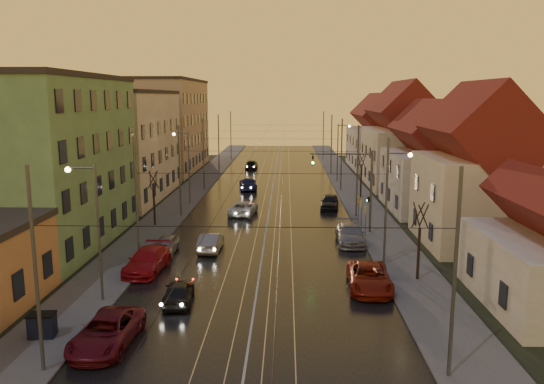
# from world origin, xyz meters

# --- Properties ---
(ground) EXTENTS (160.00, 160.00, 0.00)m
(ground) POSITION_xyz_m (0.00, 0.00, 0.00)
(ground) COLOR black
(ground) RESTS_ON ground
(road) EXTENTS (16.00, 120.00, 0.04)m
(road) POSITION_xyz_m (0.00, 40.00, 0.02)
(road) COLOR black
(road) RESTS_ON ground
(sidewalk_left) EXTENTS (4.00, 120.00, 0.15)m
(sidewalk_left) POSITION_xyz_m (-10.00, 40.00, 0.07)
(sidewalk_left) COLOR #4C4C4C
(sidewalk_left) RESTS_ON ground
(sidewalk_right) EXTENTS (4.00, 120.00, 0.15)m
(sidewalk_right) POSITION_xyz_m (10.00, 40.00, 0.07)
(sidewalk_right) COLOR #4C4C4C
(sidewalk_right) RESTS_ON ground
(tram_rail_0) EXTENTS (0.06, 120.00, 0.03)m
(tram_rail_0) POSITION_xyz_m (-2.20, 40.00, 0.06)
(tram_rail_0) COLOR gray
(tram_rail_0) RESTS_ON road
(tram_rail_1) EXTENTS (0.06, 120.00, 0.03)m
(tram_rail_1) POSITION_xyz_m (-0.77, 40.00, 0.06)
(tram_rail_1) COLOR gray
(tram_rail_1) RESTS_ON road
(tram_rail_2) EXTENTS (0.06, 120.00, 0.03)m
(tram_rail_2) POSITION_xyz_m (0.77, 40.00, 0.06)
(tram_rail_2) COLOR gray
(tram_rail_2) RESTS_ON road
(tram_rail_3) EXTENTS (0.06, 120.00, 0.03)m
(tram_rail_3) POSITION_xyz_m (2.20, 40.00, 0.06)
(tram_rail_3) COLOR gray
(tram_rail_3) RESTS_ON road
(apartment_left_1) EXTENTS (10.00, 18.00, 13.00)m
(apartment_left_1) POSITION_xyz_m (-17.50, 14.00, 6.50)
(apartment_left_1) COLOR #587E50
(apartment_left_1) RESTS_ON ground
(apartment_left_2) EXTENTS (10.00, 20.00, 12.00)m
(apartment_left_2) POSITION_xyz_m (-17.50, 34.00, 6.00)
(apartment_left_2) COLOR #B6AE8C
(apartment_left_2) RESTS_ON ground
(apartment_left_3) EXTENTS (10.00, 24.00, 14.00)m
(apartment_left_3) POSITION_xyz_m (-17.50, 58.00, 7.00)
(apartment_left_3) COLOR tan
(apartment_left_3) RESTS_ON ground
(house_right_1) EXTENTS (8.67, 10.20, 10.80)m
(house_right_1) POSITION_xyz_m (17.00, 15.00, 5.45)
(house_right_1) COLOR #C2B895
(house_right_1) RESTS_ON ground
(house_right_2) EXTENTS (9.18, 12.24, 9.20)m
(house_right_2) POSITION_xyz_m (17.00, 28.00, 4.64)
(house_right_2) COLOR #B8B4AA
(house_right_2) RESTS_ON ground
(house_right_3) EXTENTS (9.18, 14.28, 11.50)m
(house_right_3) POSITION_xyz_m (17.00, 43.00, 5.80)
(house_right_3) COLOR #C2B895
(house_right_3) RESTS_ON ground
(house_right_4) EXTENTS (9.18, 16.32, 10.00)m
(house_right_4) POSITION_xyz_m (17.00, 61.00, 5.05)
(house_right_4) COLOR #B8B4AA
(house_right_4) RESTS_ON ground
(catenary_pole_l_0) EXTENTS (0.16, 0.16, 9.00)m
(catenary_pole_l_0) POSITION_xyz_m (-8.60, -6.00, 4.50)
(catenary_pole_l_0) COLOR #595B60
(catenary_pole_l_0) RESTS_ON ground
(catenary_pole_r_0) EXTENTS (0.16, 0.16, 9.00)m
(catenary_pole_r_0) POSITION_xyz_m (8.60, -6.00, 4.50)
(catenary_pole_r_0) COLOR #595B60
(catenary_pole_r_0) RESTS_ON ground
(catenary_pole_l_1) EXTENTS (0.16, 0.16, 9.00)m
(catenary_pole_l_1) POSITION_xyz_m (-8.60, 9.00, 4.50)
(catenary_pole_l_1) COLOR #595B60
(catenary_pole_l_1) RESTS_ON ground
(catenary_pole_r_1) EXTENTS (0.16, 0.16, 9.00)m
(catenary_pole_r_1) POSITION_xyz_m (8.60, 9.00, 4.50)
(catenary_pole_r_1) COLOR #595B60
(catenary_pole_r_1) RESTS_ON ground
(catenary_pole_l_2) EXTENTS (0.16, 0.16, 9.00)m
(catenary_pole_l_2) POSITION_xyz_m (-8.60, 24.00, 4.50)
(catenary_pole_l_2) COLOR #595B60
(catenary_pole_l_2) RESTS_ON ground
(catenary_pole_r_2) EXTENTS (0.16, 0.16, 9.00)m
(catenary_pole_r_2) POSITION_xyz_m (8.60, 24.00, 4.50)
(catenary_pole_r_2) COLOR #595B60
(catenary_pole_r_2) RESTS_ON ground
(catenary_pole_l_3) EXTENTS (0.16, 0.16, 9.00)m
(catenary_pole_l_3) POSITION_xyz_m (-8.60, 39.00, 4.50)
(catenary_pole_l_3) COLOR #595B60
(catenary_pole_l_3) RESTS_ON ground
(catenary_pole_r_3) EXTENTS (0.16, 0.16, 9.00)m
(catenary_pole_r_3) POSITION_xyz_m (8.60, 39.00, 4.50)
(catenary_pole_r_3) COLOR #595B60
(catenary_pole_r_3) RESTS_ON ground
(catenary_pole_l_4) EXTENTS (0.16, 0.16, 9.00)m
(catenary_pole_l_4) POSITION_xyz_m (-8.60, 54.00, 4.50)
(catenary_pole_l_4) COLOR #595B60
(catenary_pole_l_4) RESTS_ON ground
(catenary_pole_r_4) EXTENTS (0.16, 0.16, 9.00)m
(catenary_pole_r_4) POSITION_xyz_m (8.60, 54.00, 4.50)
(catenary_pole_r_4) COLOR #595B60
(catenary_pole_r_4) RESTS_ON ground
(catenary_pole_l_5) EXTENTS (0.16, 0.16, 9.00)m
(catenary_pole_l_5) POSITION_xyz_m (-8.60, 72.00, 4.50)
(catenary_pole_l_5) COLOR #595B60
(catenary_pole_l_5) RESTS_ON ground
(catenary_pole_r_5) EXTENTS (0.16, 0.16, 9.00)m
(catenary_pole_r_5) POSITION_xyz_m (8.60, 72.00, 4.50)
(catenary_pole_r_5) COLOR #595B60
(catenary_pole_r_5) RESTS_ON ground
(street_lamp_0) EXTENTS (1.75, 0.32, 8.00)m
(street_lamp_0) POSITION_xyz_m (-9.10, 2.00, 4.89)
(street_lamp_0) COLOR #595B60
(street_lamp_0) RESTS_ON ground
(street_lamp_1) EXTENTS (1.75, 0.32, 8.00)m
(street_lamp_1) POSITION_xyz_m (9.10, 10.00, 4.89)
(street_lamp_1) COLOR #595B60
(street_lamp_1) RESTS_ON ground
(street_lamp_2) EXTENTS (1.75, 0.32, 8.00)m
(street_lamp_2) POSITION_xyz_m (-9.10, 30.00, 4.89)
(street_lamp_2) COLOR #595B60
(street_lamp_2) RESTS_ON ground
(street_lamp_3) EXTENTS (1.75, 0.32, 8.00)m
(street_lamp_3) POSITION_xyz_m (9.10, 46.00, 4.89)
(street_lamp_3) COLOR #595B60
(street_lamp_3) RESTS_ON ground
(traffic_light_mast) EXTENTS (5.30, 0.32, 7.20)m
(traffic_light_mast) POSITION_xyz_m (7.99, 18.00, 4.60)
(traffic_light_mast) COLOR #595B60
(traffic_light_mast) RESTS_ON ground
(bare_tree_0) EXTENTS (1.09, 1.09, 5.11)m
(bare_tree_0) POSITION_xyz_m (-10.20, 20.00, 2.49)
(bare_tree_0) COLOR black
(bare_tree_0) RESTS_ON ground
(bare_tree_1) EXTENTS (1.09, 1.09, 5.11)m
(bare_tree_1) POSITION_xyz_m (10.20, 6.00, 2.49)
(bare_tree_1) COLOR black
(bare_tree_1) RESTS_ON ground
(bare_tree_2) EXTENTS (1.09, 1.09, 5.11)m
(bare_tree_2) POSITION_xyz_m (10.40, 34.00, 2.49)
(bare_tree_2) COLOR black
(bare_tree_2) RESTS_ON ground
(driving_car_0) EXTENTS (1.90, 4.05, 1.34)m
(driving_car_0) POSITION_xyz_m (-4.38, 1.94, 0.67)
(driving_car_0) COLOR black
(driving_car_0) RESTS_ON ground
(driving_car_1) EXTENTS (1.63, 4.32, 1.41)m
(driving_car_1) POSITION_xyz_m (-4.00, 12.45, 0.70)
(driving_car_1) COLOR gray
(driving_car_1) RESTS_ON ground
(driving_car_2) EXTENTS (2.95, 5.23, 1.38)m
(driving_car_2) POSITION_xyz_m (-2.51, 24.96, 0.69)
(driving_car_2) COLOR silver
(driving_car_2) RESTS_ON ground
(driving_car_3) EXTENTS (2.70, 5.50, 1.54)m
(driving_car_3) POSITION_xyz_m (-3.09, 39.59, 0.77)
(driving_car_3) COLOR #181B48
(driving_car_3) RESTS_ON ground
(driving_car_4) EXTENTS (1.93, 4.57, 1.54)m
(driving_car_4) POSITION_xyz_m (-3.93, 58.81, 0.77)
(driving_car_4) COLOR black
(driving_car_4) RESTS_ON ground
(parked_left_1) EXTENTS (2.67, 5.33, 1.45)m
(parked_left_1) POSITION_xyz_m (-6.69, -3.45, 0.72)
(parked_left_1) COLOR #5A0F1C
(parked_left_1) RESTS_ON ground
(parked_left_2) EXTENTS (2.55, 5.48, 1.55)m
(parked_left_2) POSITION_xyz_m (-7.60, 7.42, 0.77)
(parked_left_2) COLOR #A41018
(parked_left_2) RESTS_ON ground
(parked_left_3) EXTENTS (1.60, 3.88, 1.32)m
(parked_left_3) POSITION_xyz_m (-7.29, 11.62, 0.66)
(parked_left_3) COLOR gray
(parked_left_3) RESTS_ON ground
(parked_right_0) EXTENTS (2.78, 5.57, 1.51)m
(parked_right_0) POSITION_xyz_m (6.88, 4.47, 0.76)
(parked_right_0) COLOR maroon
(parked_right_0) RESTS_ON ground
(parked_right_1) EXTENTS (2.18, 5.28, 1.53)m
(parked_right_1) POSITION_xyz_m (6.94, 14.82, 0.76)
(parked_right_1) COLOR gray
(parked_right_1) RESTS_ON ground
(parked_right_2) EXTENTS (2.36, 4.65, 1.52)m
(parked_right_2) POSITION_xyz_m (6.34, 28.12, 0.76)
(parked_right_2) COLOR black
(parked_right_2) RESTS_ON ground
(dumpster) EXTENTS (1.27, 0.91, 1.10)m
(dumpster) POSITION_xyz_m (-10.07, -2.85, 0.70)
(dumpster) COLOR black
(dumpster) RESTS_ON sidewalk_left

